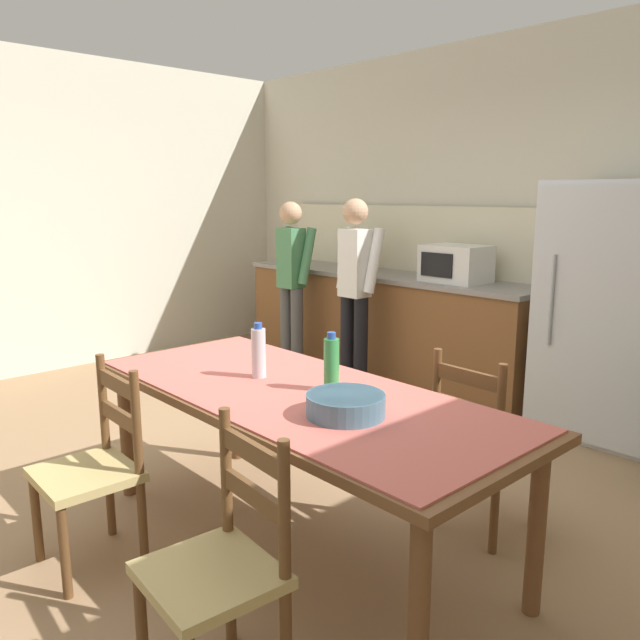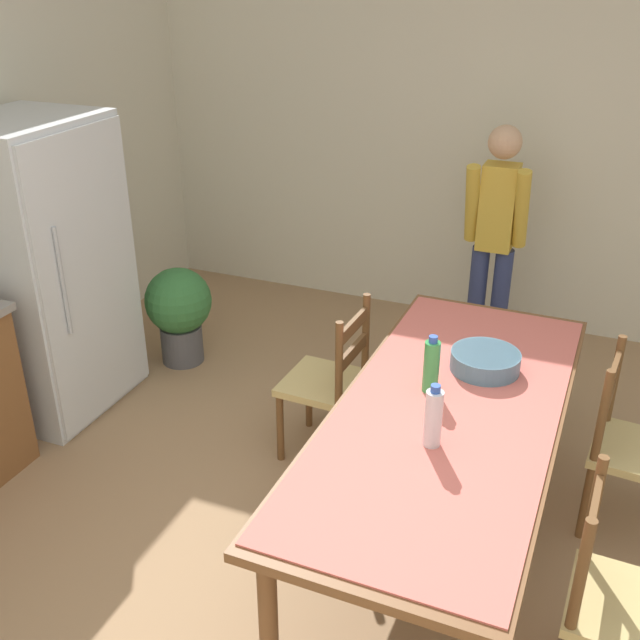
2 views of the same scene
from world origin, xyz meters
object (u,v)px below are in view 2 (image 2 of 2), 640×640
object	(u,v)px
chair_side_far_right	(329,382)
chair_side_near_left	(616,603)
dining_table	(448,423)
refrigerator	(43,270)
bottle_off_centre	(431,366)
serving_bowl	(485,360)
chair_side_near_right	(630,447)
potted_plant	(179,309)
bottle_near_centre	(433,417)
person_by_table	(495,233)

from	to	relation	value
chair_side_far_right	chair_side_near_left	distance (m)	1.81
dining_table	chair_side_near_left	xyz separation A→B (m)	(-0.51, -0.75, -0.25)
refrigerator	chair_side_far_right	distance (m)	1.79
dining_table	bottle_off_centre	distance (m)	0.25
dining_table	chair_side_near_left	distance (m)	0.94
serving_bowl	chair_side_near_right	world-z (taller)	chair_side_near_right
chair_side_near_right	potted_plant	xyz separation A→B (m)	(0.61, 2.81, -0.06)
dining_table	bottle_near_centre	xyz separation A→B (m)	(-0.28, 0.00, 0.20)
bottle_near_centre	person_by_table	xyz separation A→B (m)	(2.23, 0.17, -0.00)
person_by_table	potted_plant	bearing A→B (deg)	-65.37
chair_side_near_right	person_by_table	distance (m)	1.79
chair_side_near_right	refrigerator	bearing A→B (deg)	96.88
serving_bowl	person_by_table	xyz separation A→B (m)	(1.57, 0.25, 0.07)
refrigerator	bottle_off_centre	distance (m)	2.38
chair_side_near_right	person_by_table	bearing A→B (deg)	37.77
refrigerator	potted_plant	size ratio (longest dim) A/B	2.59
potted_plant	dining_table	bearing A→B (deg)	-118.18
bottle_near_centre	person_by_table	distance (m)	2.24
refrigerator	chair_side_near_left	xyz separation A→B (m)	(-0.91, -3.23, -0.42)
dining_table	chair_side_near_right	xyz separation A→B (m)	(0.49, -0.76, -0.25)
person_by_table	bottle_near_centre	bearing A→B (deg)	4.44
refrigerator	chair_side_far_right	size ratio (longest dim) A/B	1.90
chair_side_near_left	person_by_table	bearing A→B (deg)	22.81
refrigerator	chair_side_near_right	distance (m)	3.27
chair_side_near_left	refrigerator	bearing A→B (deg)	76.62
bottle_off_centre	person_by_table	xyz separation A→B (m)	(1.84, 0.06, -0.00)
potted_plant	chair_side_far_right	bearing A→B (deg)	-114.27
chair_side_near_right	person_by_table	size ratio (longest dim) A/B	0.58
dining_table	chair_side_near_left	size ratio (longest dim) A/B	2.46
chair_side_far_right	potted_plant	bearing A→B (deg)	-111.81
refrigerator	chair_side_near_right	xyz separation A→B (m)	(0.10, -3.24, -0.42)
chair_side_far_right	potted_plant	size ratio (longest dim) A/B	1.36
refrigerator	dining_table	size ratio (longest dim) A/B	0.77
chair_side_near_left	person_by_table	size ratio (longest dim) A/B	0.58
person_by_table	serving_bowl	bearing A→B (deg)	9.11
chair_side_near_left	person_by_table	world-z (taller)	person_by_table
bottle_off_centre	chair_side_near_right	world-z (taller)	bottle_off_centre
refrigerator	bottle_off_centre	xyz separation A→B (m)	(-0.28, -2.37, 0.02)
serving_bowl	chair_side_near_left	distance (m)	1.18
refrigerator	person_by_table	distance (m)	2.78
chair_side_near_left	chair_side_near_right	bearing A→B (deg)	1.52
dining_table	bottle_near_centre	world-z (taller)	bottle_near_centre
bottle_near_centre	person_by_table	world-z (taller)	person_by_table
serving_bowl	bottle_near_centre	bearing A→B (deg)	173.27
bottle_off_centre	person_by_table	bearing A→B (deg)	1.85
bottle_near_centre	chair_side_near_right	bearing A→B (deg)	-44.77
chair_side_near_right	chair_side_far_right	size ratio (longest dim) A/B	1.00
chair_side_near_right	chair_side_far_right	distance (m)	1.51
bottle_off_centre	chair_side_near_left	size ratio (longest dim) A/B	0.30
chair_side_near_right	chair_side_near_left	distance (m)	1.00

